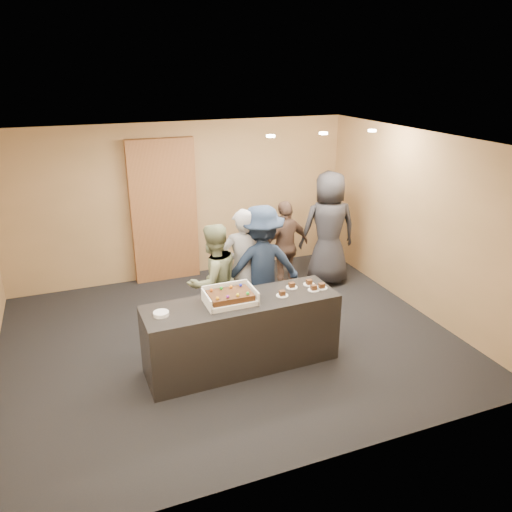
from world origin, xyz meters
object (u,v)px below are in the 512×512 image
storage_cabinet (164,212)px  person_dark_suit (328,229)px  plate_stack (161,314)px  person_server_grey (243,268)px  person_navy_man (261,266)px  person_brown_extra (285,246)px  cake_box (230,299)px  sheet_cake (230,295)px  person_sage_man (214,281)px  serving_counter (242,333)px

storage_cabinet → person_dark_suit: size_ratio=1.26×
storage_cabinet → plate_stack: (-0.69, -3.10, -0.30)m
person_server_grey → person_navy_man: (0.25, -0.08, 0.02)m
person_brown_extra → plate_stack: bearing=26.1°
storage_cabinet → cake_box: 3.07m
storage_cabinet → cake_box: storage_cabinet is taller
person_dark_suit → storage_cabinet: bearing=-15.4°
plate_stack → sheet_cake: bearing=1.5°
sheet_cake → person_dark_suit: bearing=38.5°
storage_cabinet → plate_stack: bearing=-102.5°
cake_box → plate_stack: 0.84m
storage_cabinet → person_server_grey: storage_cabinet is taller
person_sage_man → person_dark_suit: (2.34, 1.04, 0.16)m
person_server_grey → plate_stack: bearing=46.3°
plate_stack → person_dark_suit: person_dark_suit is taller
person_sage_man → person_dark_suit: size_ratio=0.83×
person_server_grey → person_sage_man: 0.52m
storage_cabinet → sheet_cake: bearing=-87.2°
cake_box → person_navy_man: size_ratio=0.34×
storage_cabinet → person_sage_man: bearing=-84.9°
person_server_grey → person_brown_extra: size_ratio=1.14×
sheet_cake → serving_counter: bearing=-0.0°
sheet_cake → plate_stack: 0.84m
cake_box → person_server_grey: bearing=61.9°
storage_cabinet → person_sage_man: (0.20, -2.21, -0.41)m
serving_counter → cake_box: cake_box is taller
cake_box → person_brown_extra: (1.59, 1.87, -0.18)m
person_sage_man → cake_box: bearing=68.9°
plate_stack → person_brown_extra: (2.43, 1.92, -0.16)m
plate_stack → storage_cabinet: bearing=77.5°
storage_cabinet → sheet_cake: size_ratio=4.78×
person_sage_man → person_navy_man: person_navy_man is taller
person_brown_extra → person_dark_suit: bearing=168.2°
person_brown_extra → person_dark_suit: 0.82m
serving_counter → sheet_cake: sheet_cake is taller
person_sage_man → person_brown_extra: (1.55, 1.03, -0.05)m
serving_counter → cake_box: bearing=169.9°
serving_counter → sheet_cake: 0.57m
plate_stack → serving_counter: bearing=1.3°
cake_box → person_server_grey: (0.53, 1.00, -0.07)m
cake_box → person_sage_man: size_ratio=0.37×
person_dark_suit → sheet_cake: bearing=47.9°
serving_counter → person_sage_man: size_ratio=1.48×
person_navy_man → person_dark_suit: bearing=-142.0°
sheet_cake → storage_cabinet: bearing=92.8°
plate_stack → person_sage_man: person_sage_man is taller
storage_cabinet → person_sage_man: storage_cabinet is taller
sheet_cake → person_dark_suit: (2.39, 1.90, -0.02)m
storage_cabinet → plate_stack: size_ratio=13.72×
storage_cabinet → person_brown_extra: (1.74, -1.18, -0.46)m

